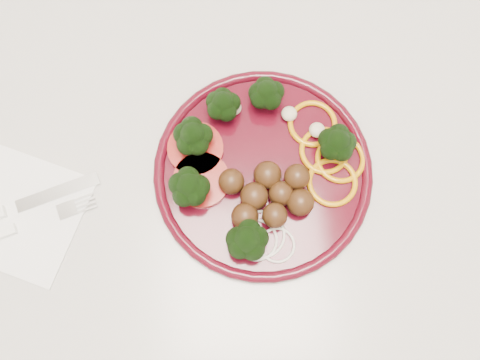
{
  "coord_description": "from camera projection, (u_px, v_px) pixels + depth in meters",
  "views": [
    {
      "loc": [
        0.23,
        1.51,
        1.56
      ],
      "look_at": [
        0.24,
        1.67,
        0.92
      ],
      "focal_mm": 40.0,
      "sensor_mm": 36.0,
      "label": 1
    }
  ],
  "objects": [
    {
      "name": "plate",
      "position": [
        259.0,
        168.0,
        0.67
      ],
      "size": [
        0.28,
        0.28,
        0.06
      ],
      "rotation": [
        0.0,
        0.0,
        -0.14
      ],
      "color": "#3E0611",
      "rests_on": "counter"
    },
    {
      "name": "fork",
      "position": [
        3.0,
        233.0,
        0.66
      ],
      "size": [
        0.17,
        0.06,
        0.01
      ],
      "rotation": [
        0.0,
        0.0,
        0.28
      ],
      "color": "white",
      "rests_on": "napkin"
    },
    {
      "name": "napkin",
      "position": [
        22.0,
        214.0,
        0.67
      ],
      "size": [
        0.19,
        0.19,
        0.0
      ],
      "primitive_type": "cube",
      "rotation": [
        0.0,
        0.0,
        1.13
      ],
      "color": "white",
      "rests_on": "counter"
    },
    {
      "name": "counter",
      "position": [
        124.0,
        235.0,
        1.12
      ],
      "size": [
        2.4,
        0.6,
        0.9
      ],
      "color": "beige",
      "rests_on": "ground"
    },
    {
      "name": "knife",
      "position": [
        0.0,
        213.0,
        0.66
      ],
      "size": [
        0.2,
        0.07,
        0.01
      ],
      "rotation": [
        0.0,
        0.0,
        0.28
      ],
      "color": "silver",
      "rests_on": "napkin"
    }
  ]
}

